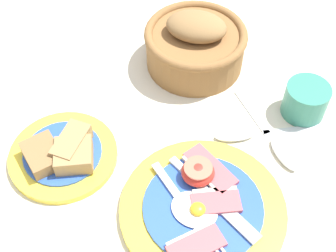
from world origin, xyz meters
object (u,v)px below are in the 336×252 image
object	(u,v)px
teaspoon_by_saucer	(275,142)
teaspoon_near_cup	(251,134)
breakfast_plate	(202,206)
bread_plate	(63,154)
bread_basket	(195,44)
sugar_cup	(306,100)

from	to	relation	value
teaspoon_by_saucer	teaspoon_near_cup	size ratio (longest dim) A/B	1.03
breakfast_plate	teaspoon_near_cup	distance (m)	0.17
teaspoon_by_saucer	bread_plate	bearing A→B (deg)	-108.38
bread_plate	teaspoon_near_cup	world-z (taller)	bread_plate
breakfast_plate	teaspoon_by_saucer	world-z (taller)	breakfast_plate
bread_basket	teaspoon_by_saucer	world-z (taller)	bread_basket
bread_plate	teaspoon_by_saucer	xyz separation A→B (m)	(0.28, 0.20, -0.01)
teaspoon_near_cup	bread_basket	bearing A→B (deg)	-70.95
teaspoon_by_saucer	sugar_cup	bearing A→B (deg)	117.36
breakfast_plate	sugar_cup	bearing A→B (deg)	76.90
teaspoon_near_cup	bread_plate	bearing A→B (deg)	1.16
bread_basket	teaspoon_by_saucer	bearing A→B (deg)	-25.94
bread_plate	bread_basket	distance (m)	0.32
sugar_cup	teaspoon_near_cup	size ratio (longest dim) A/B	0.47
bread_basket	teaspoon_near_cup	size ratio (longest dim) A/B	1.17
bread_plate	breakfast_plate	bearing A→B (deg)	8.34
bread_basket	teaspoon_by_saucer	size ratio (longest dim) A/B	1.14
teaspoon_by_saucer	teaspoon_near_cup	bearing A→B (deg)	-139.17
bread_plate	bread_basket	xyz separation A→B (m)	(0.07, 0.31, 0.03)
bread_basket	teaspoon_near_cup	xyz separation A→B (m)	(0.17, -0.11, -0.04)
sugar_cup	bread_basket	world-z (taller)	bread_basket
bread_plate	teaspoon_by_saucer	distance (m)	0.35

